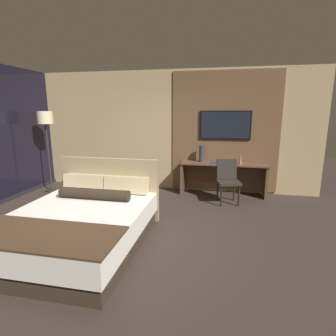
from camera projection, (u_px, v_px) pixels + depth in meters
The scene contains 10 objects.
ground_plane at pixel (126, 234), 4.07m from camera, with size 16.00×16.00×0.00m, color #332823.
wall_back_tv_panel at pixel (170, 131), 6.22m from camera, with size 7.20×0.09×2.80m.
bed at pixel (81, 224), 3.70m from camera, with size 1.78×2.22×1.08m.
desk at pixel (223, 173), 5.92m from camera, with size 1.89×0.46×0.74m.
tv at pixel (225, 125), 5.87m from camera, with size 1.13×0.04×0.64m.
desk_chair at pixel (227, 177), 5.39m from camera, with size 0.53×0.53×0.90m.
floor_lamp at pixel (45, 124), 5.94m from camera, with size 0.34×0.34×1.87m.
vase_tall at pixel (202, 154), 5.96m from camera, with size 0.11×0.11×0.38m.
vase_short at pixel (240, 158), 5.71m from camera, with size 0.07×0.07×0.25m.
book at pixel (216, 162), 5.83m from camera, with size 0.23×0.16×0.03m.
Camera 1 is at (1.39, -3.56, 1.86)m, focal length 28.00 mm.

